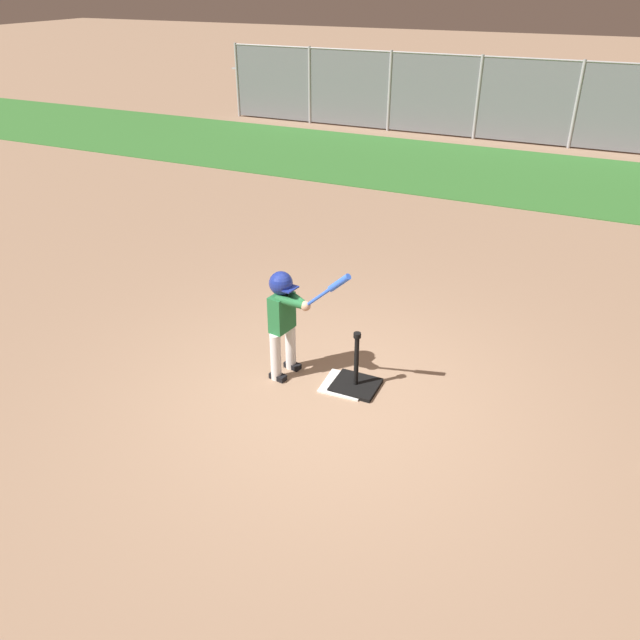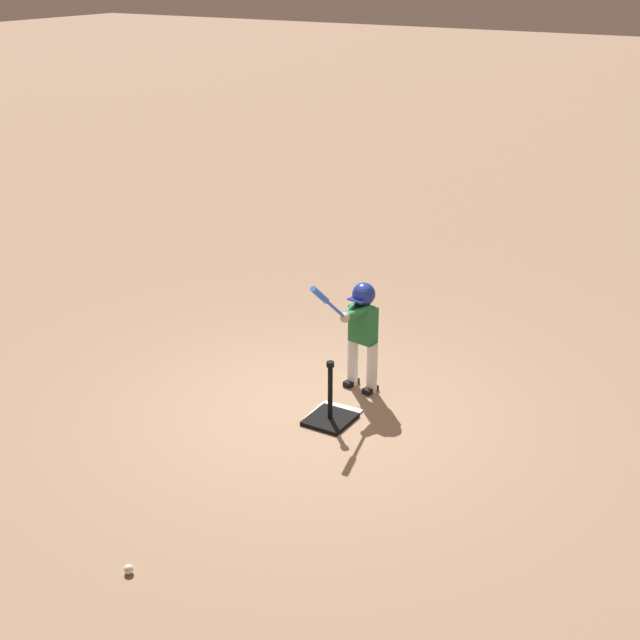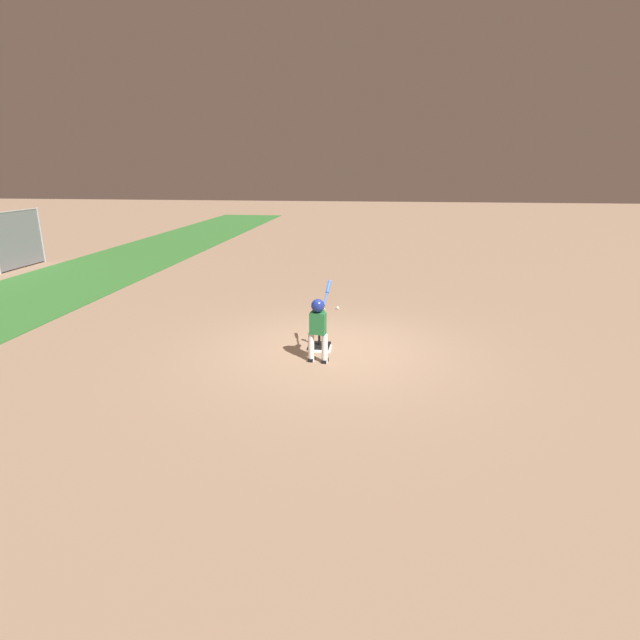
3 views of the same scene
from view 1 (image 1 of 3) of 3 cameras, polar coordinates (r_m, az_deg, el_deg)
ground_plane at (r=6.33m, az=1.19°, el=-7.24°), size 90.00×90.00×0.00m
grass_outfield_strip at (r=14.18m, az=15.91°, el=12.79°), size 56.00×4.34×0.02m
backstop_fence at (r=16.81m, az=18.32°, el=18.60°), size 16.36×0.08×2.02m
home_plate at (r=6.52m, az=2.25°, el=-5.92°), size 0.46×0.46×0.02m
batting_tee at (r=6.47m, az=3.29°, el=-5.54°), size 0.46×0.42×0.65m
batter_child at (r=6.32m, az=-3.27°, el=0.79°), size 0.92×0.38×1.37m
bleachers_far_right at (r=20.22m, az=-2.71°, el=20.34°), size 2.81×2.58×1.33m
bleachers_left_center at (r=18.20m, az=19.85°, el=17.31°), size 3.31×1.97×1.05m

